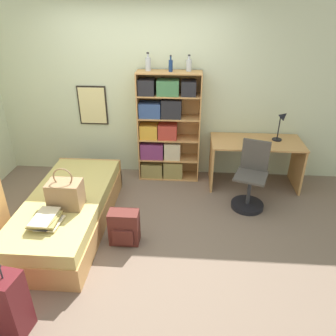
{
  "coord_description": "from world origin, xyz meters",
  "views": [
    {
      "loc": [
        0.71,
        -3.2,
        2.53
      ],
      "look_at": [
        0.47,
        0.2,
        0.75
      ],
      "focal_mm": 35.0,
      "sensor_mm": 36.0,
      "label": 1
    }
  ],
  "objects": [
    {
      "name": "book_stack_on_bed",
      "position": [
        -0.75,
        -0.54,
        0.48
      ],
      "size": [
        0.32,
        0.36,
        0.1
      ],
      "color": "silver",
      "rests_on": "bed"
    },
    {
      "name": "bottle_clear",
      "position": [
        0.67,
        1.41,
        1.72
      ],
      "size": [
        0.08,
        0.08,
        0.22
      ],
      "color": "#B7BCC1",
      "rests_on": "bookcase"
    },
    {
      "name": "desk_lamp",
      "position": [
        2.0,
        1.27,
        1.0
      ],
      "size": [
        0.18,
        0.14,
        0.44
      ],
      "color": "black",
      "rests_on": "desk"
    },
    {
      "name": "bottle_brown",
      "position": [
        0.42,
        1.37,
        1.71
      ],
      "size": [
        0.06,
        0.06,
        0.21
      ],
      "color": "navy",
      "rests_on": "bookcase"
    },
    {
      "name": "handbag",
      "position": [
        -0.64,
        -0.2,
        0.6
      ],
      "size": [
        0.37,
        0.25,
        0.48
      ],
      "color": "#93704C",
      "rests_on": "bed"
    },
    {
      "name": "ground_plane",
      "position": [
        0.0,
        0.0,
        0.0
      ],
      "size": [
        14.0,
        14.0,
        0.0
      ],
      "primitive_type": "plane",
      "color": "#756051"
    },
    {
      "name": "bookcase",
      "position": [
        0.33,
        1.36,
        0.79
      ],
      "size": [
        0.91,
        0.31,
        1.63
      ],
      "color": "tan",
      "rests_on": "ground_plane"
    },
    {
      "name": "bed",
      "position": [
        -0.74,
        0.02,
        0.21
      ],
      "size": [
        0.9,
        2.04,
        0.43
      ],
      "color": "tan",
      "rests_on": "ground_plane"
    },
    {
      "name": "wall_back",
      "position": [
        -0.0,
        1.57,
        1.3
      ],
      "size": [
        10.0,
        0.09,
        2.6
      ],
      "color": "beige",
      "rests_on": "ground_plane"
    },
    {
      "name": "desk",
      "position": [
        1.67,
        1.21,
        0.5
      ],
      "size": [
        1.29,
        0.63,
        0.71
      ],
      "color": "tan",
      "rests_on": "ground_plane"
    },
    {
      "name": "desk_chair",
      "position": [
        1.53,
        0.62,
        0.3
      ],
      "size": [
        0.5,
        0.5,
        0.91
      ],
      "color": "black",
      "rests_on": "ground_plane"
    },
    {
      "name": "bottle_green",
      "position": [
        0.11,
        1.4,
        1.73
      ],
      "size": [
        0.08,
        0.08,
        0.24
      ],
      "color": "#B7BCC1",
      "rests_on": "bookcase"
    },
    {
      "name": "backpack",
      "position": [
        0.0,
        -0.25,
        0.2
      ],
      "size": [
        0.34,
        0.22,
        0.41
      ],
      "color": "#56231E",
      "rests_on": "ground_plane"
    }
  ]
}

